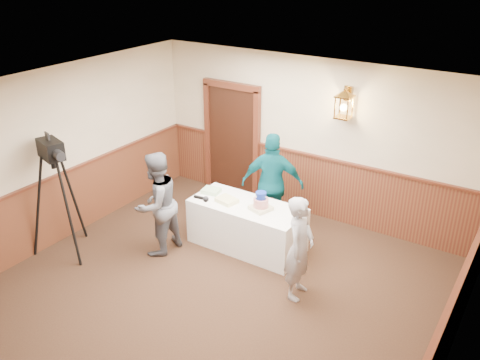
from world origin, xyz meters
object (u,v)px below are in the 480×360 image
object	(u,v)px
sheet_cake_yellow	(227,200)
assistant_p	(273,184)
display_table	(247,226)
sheet_cake_green	(211,191)
tv_camera_rig	(60,204)
baker	(300,248)
interviewer	(157,204)
tiered_cake	(261,203)

from	to	relation	value
sheet_cake_yellow	assistant_p	distance (m)	0.85
display_table	assistant_p	bearing A→B (deg)	82.69
sheet_cake_green	tv_camera_rig	size ratio (longest dim) A/B	0.15
sheet_cake_green	assistant_p	distance (m)	1.01
baker	assistant_p	world-z (taller)	assistant_p
display_table	sheet_cake_yellow	distance (m)	0.52
sheet_cake_yellow	interviewer	xyz separation A→B (m)	(-0.77, -0.77, 0.05)
display_table	tv_camera_rig	size ratio (longest dim) A/B	0.96
display_table	assistant_p	size ratio (longest dim) A/B	1.04
sheet_cake_green	baker	world-z (taller)	baker
tiered_cake	tv_camera_rig	xyz separation A→B (m)	(-2.56, -1.66, -0.02)
assistant_p	interviewer	bearing A→B (deg)	30.36
sheet_cake_yellow	assistant_p	size ratio (longest dim) A/B	0.18
tiered_cake	assistant_p	distance (m)	0.70
assistant_p	tiered_cake	bearing A→B (deg)	82.95
baker	assistant_p	size ratio (longest dim) A/B	0.86
display_table	sheet_cake_yellow	world-z (taller)	sheet_cake_yellow
tiered_cake	tv_camera_rig	distance (m)	3.05
tiered_cake	baker	distance (m)	1.19
sheet_cake_yellow	sheet_cake_green	size ratio (longest dim) A/B	1.13
sheet_cake_yellow	sheet_cake_green	distance (m)	0.43
display_table	sheet_cake_yellow	bearing A→B (deg)	-162.77
display_table	tv_camera_rig	xyz separation A→B (m)	(-2.30, -1.68, 0.47)
tiered_cake	tv_camera_rig	size ratio (longest dim) A/B	0.19
baker	sheet_cake_yellow	bearing A→B (deg)	62.56
assistant_p	sheet_cake_yellow	bearing A→B (deg)	40.10
display_table	assistant_p	world-z (taller)	assistant_p
tiered_cake	display_table	bearing A→B (deg)	174.27
display_table	baker	xyz separation A→B (m)	(1.25, -0.67, 0.37)
display_table	baker	world-z (taller)	baker
sheet_cake_yellow	tv_camera_rig	world-z (taller)	tv_camera_rig
display_table	interviewer	size ratio (longest dim) A/B	1.08
interviewer	assistant_p	distance (m)	1.91
interviewer	assistant_p	size ratio (longest dim) A/B	0.96
assistant_p	display_table	bearing A→B (deg)	60.69
display_table	tiered_cake	size ratio (longest dim) A/B	4.98
display_table	baker	bearing A→B (deg)	-28.28
sheet_cake_green	baker	xyz separation A→B (m)	(1.97, -0.72, -0.04)
tv_camera_rig	interviewer	bearing A→B (deg)	51.33
sheet_cake_yellow	sheet_cake_green	bearing A→B (deg)	160.68
baker	display_table	bearing A→B (deg)	54.50
sheet_cake_green	assistant_p	size ratio (longest dim) A/B	0.16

